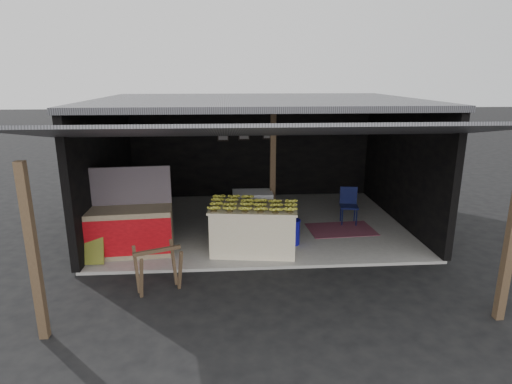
{
  "coord_description": "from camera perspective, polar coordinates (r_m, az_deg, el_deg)",
  "views": [
    {
      "loc": [
        -0.74,
        -7.32,
        3.54
      ],
      "look_at": [
        -0.1,
        1.52,
        1.1
      ],
      "focal_mm": 30.0,
      "sensor_mm": 36.0,
      "label": 1
    }
  ],
  "objects": [
    {
      "name": "banana_table",
      "position": [
        8.66,
        -0.31,
        -4.89
      ],
      "size": [
        1.85,
        1.28,
        0.95
      ],
      "rotation": [
        0.0,
        0.0,
        -0.14
      ],
      "color": "white",
      "rests_on": "concrete_slab"
    },
    {
      "name": "green_signboard",
      "position": [
        8.71,
        -21.37,
        -6.4
      ],
      "size": [
        0.54,
        0.24,
        0.79
      ],
      "primitive_type": "cube",
      "rotation": [
        -0.26,
        0.0,
        0.0
      ],
      "color": "black",
      "rests_on": "concrete_slab"
    },
    {
      "name": "magenta_rug",
      "position": [
        10.16,
        11.27,
        -4.91
      ],
      "size": [
        1.56,
        1.09,
        0.01
      ],
      "primitive_type": "cube",
      "rotation": [
        0.0,
        0.0,
        0.06
      ],
      "color": "maroon",
      "rests_on": "concrete_slab"
    },
    {
      "name": "plastic_chair",
      "position": [
        10.53,
        12.26,
        -1.33
      ],
      "size": [
        0.47,
        0.47,
        0.87
      ],
      "rotation": [
        0.0,
        0.0,
        -0.15
      ],
      "color": "#0A0F37",
      "rests_on": "concrete_slab"
    },
    {
      "name": "concrete_slab",
      "position": [
        10.45,
        0.16,
        -4.22
      ],
      "size": [
        7.0,
        5.0,
        0.06
      ],
      "primitive_type": "cube",
      "color": "gray",
      "rests_on": "ground"
    },
    {
      "name": "neighbor_stall",
      "position": [
        8.89,
        -16.46,
        -4.75
      ],
      "size": [
        1.71,
        0.88,
        1.71
      ],
      "rotation": [
        0.0,
        0.0,
        0.08
      ],
      "color": "#998466",
      "rests_on": "concrete_slab"
    },
    {
      "name": "ground",
      "position": [
        8.16,
        1.49,
        -10.31
      ],
      "size": [
        80.0,
        80.0,
        0.0
      ],
      "primitive_type": "plane",
      "color": "black",
      "rests_on": "ground"
    },
    {
      "name": "banana_pile",
      "position": [
        8.48,
        -0.32,
        -1.29
      ],
      "size": [
        1.71,
        1.16,
        0.19
      ],
      "primitive_type": null,
      "rotation": [
        0.0,
        0.0,
        -0.14
      ],
      "color": "yellow",
      "rests_on": "banana_table"
    },
    {
      "name": "sawhorse",
      "position": [
        7.37,
        -12.95,
        -9.45
      ],
      "size": [
        0.89,
        0.89,
        0.77
      ],
      "rotation": [
        0.0,
        0.0,
        0.39
      ],
      "color": "brown",
      "rests_on": "ground"
    },
    {
      "name": "white_crate",
      "position": [
        9.58,
        -0.47,
        -2.8
      ],
      "size": [
        0.88,
        0.61,
        0.97
      ],
      "rotation": [
        0.0,
        0.0,
        -0.01
      ],
      "color": "white",
      "rests_on": "concrete_slab"
    },
    {
      "name": "shophouse",
      "position": [
        10.26,
        0.04,
        7.33
      ],
      "size": [
        7.4,
        7.29,
        3.02
      ],
      "color": "black",
      "rests_on": "ground"
    },
    {
      "name": "picture_frames",
      "position": [
        12.33,
        -1.45,
        7.89
      ],
      "size": [
        1.62,
        0.04,
        0.46
      ],
      "color": "black",
      "rests_on": "shophouse"
    },
    {
      "name": "water_barrel",
      "position": [
        9.11,
        4.78,
        -5.41
      ],
      "size": [
        0.34,
        0.34,
        0.51
      ],
      "primitive_type": "cylinder",
      "color": "#0F0D90",
      "rests_on": "concrete_slab"
    }
  ]
}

